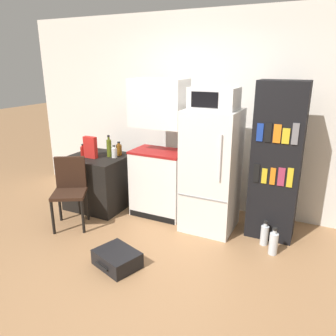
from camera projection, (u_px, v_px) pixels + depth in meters
name	position (u px, v px, depth m)	size (l,w,h in m)	color
ground_plane	(136.00, 275.00, 3.28)	(24.00, 24.00, 0.00)	#A3754C
wall_back	(222.00, 115.00, 4.49)	(6.40, 0.10, 2.70)	white
side_table	(100.00, 181.00, 4.78)	(0.81, 0.76, 0.76)	black
kitchen_hutch	(159.00, 155.00, 4.38)	(0.73, 0.48, 1.84)	white
refrigerator	(211.00, 171.00, 4.03)	(0.63, 0.63, 1.51)	white
microwave	(214.00, 98.00, 3.76)	(0.54, 0.39, 0.25)	silver
bookshelf	(276.00, 163.00, 3.78)	(0.54, 0.36, 1.85)	black
bottle_clear_short	(87.00, 146.00, 4.87)	(0.08, 0.08, 0.21)	silver
bottle_milk_white	(114.00, 152.00, 4.57)	(0.08, 0.08, 0.18)	white
bottle_ketchup_red	(83.00, 151.00, 4.66)	(0.08, 0.08, 0.17)	#AD1914
bottle_amber_beer	(119.00, 149.00, 4.69)	(0.08, 0.08, 0.20)	brown
bottle_wine_dark	(93.00, 148.00, 4.71)	(0.09, 0.09, 0.24)	black
bottle_olive_oil	(109.00, 148.00, 4.60)	(0.07, 0.07, 0.31)	#566619
cereal_box	(90.00, 147.00, 4.54)	(0.19, 0.07, 0.30)	red
chair	(70.00, 186.00, 4.18)	(0.55, 0.55, 0.89)	black
suitcase_large_flat	(117.00, 259.00, 3.41)	(0.53, 0.47, 0.17)	black
water_bottle_front	(273.00, 243.00, 3.61)	(0.10, 0.10, 0.32)	silver
water_bottle_middle	(264.00, 235.00, 3.80)	(0.09, 0.09, 0.30)	silver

